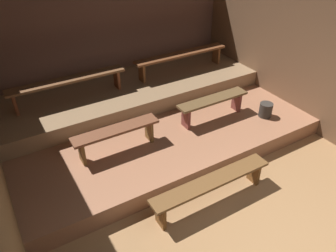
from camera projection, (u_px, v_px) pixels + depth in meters
The scene contains 11 objects.
ground at pixel (176, 157), 5.57m from camera, with size 5.89×5.81×0.08m, color #9B7148.
wall_back at pixel (110, 38), 6.65m from camera, with size 5.89×0.06×2.56m, color brown.
wall_right at pixel (298, 53), 5.94m from camera, with size 0.06×5.81×2.56m, color brown.
platform_lower at pixel (152, 124), 6.08m from camera, with size 5.09×3.30×0.29m, color #9F694A.
platform_middle at pixel (131, 91), 6.51m from camera, with size 5.09×1.63×0.29m, color #957452.
bench_floor_center at pixel (212, 184), 4.50m from camera, with size 1.85×0.27×0.40m.
bench_lower_left at pixel (116, 134), 5.01m from camera, with size 1.36×0.27×0.40m.
bench_lower_right at pixel (213, 103), 5.79m from camera, with size 1.36×0.27×0.40m.
bench_middle_left at pixel (68, 83), 5.75m from camera, with size 2.07×0.27×0.40m.
bench_middle_right at pixel (181, 56), 6.76m from camera, with size 2.07×0.27×0.40m.
pail_lower at pixel (266, 110), 5.95m from camera, with size 0.23×0.23×0.26m, color #332D28.
Camera 1 is at (-2.35, -1.15, 3.49)m, focal length 35.22 mm.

